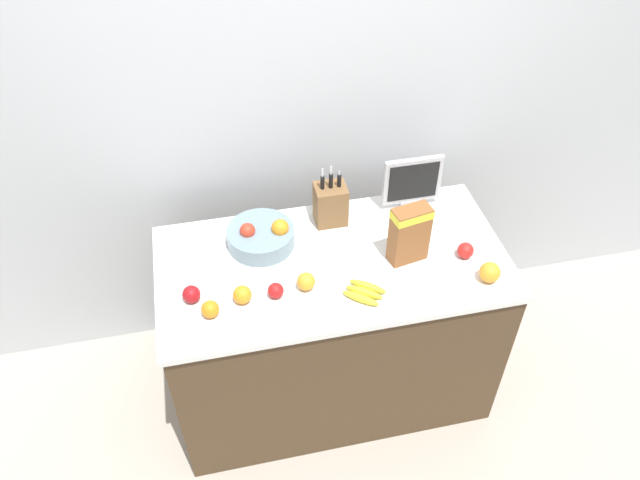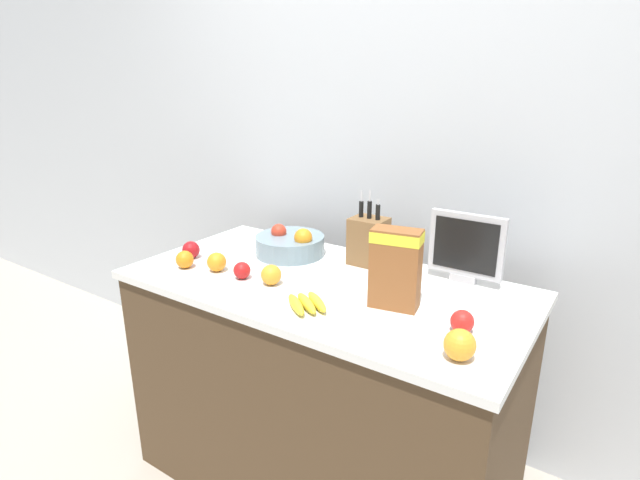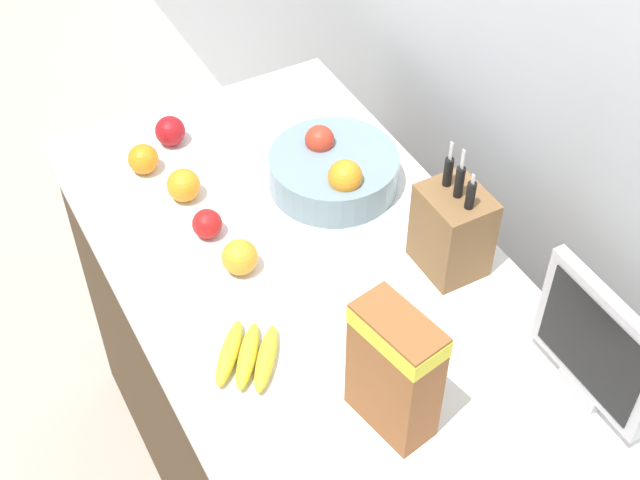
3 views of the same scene
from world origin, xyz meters
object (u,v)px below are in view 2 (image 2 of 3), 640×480
at_px(apple_front, 191,250).
at_px(orange_near_bowl, 460,345).
at_px(orange_front_left, 185,259).
at_px(small_monitor, 466,246).
at_px(banana_bunch, 307,303).
at_px(cereal_box, 396,265).
at_px(orange_front_center, 271,275).
at_px(knife_block, 368,241).
at_px(apple_rear, 242,270).
at_px(fruit_bowl, 290,244).
at_px(orange_back_center, 217,262).
at_px(apple_rightmost, 462,322).

xyz_separation_m(apple_front, orange_near_bowl, (1.19, -0.14, 0.01)).
bearing_deg(orange_front_left, small_monitor, 26.12).
bearing_deg(orange_near_bowl, orange_front_left, 177.32).
distance_m(banana_bunch, orange_near_bowl, 0.52).
distance_m(cereal_box, orange_front_center, 0.47).
xyz_separation_m(knife_block, apple_rear, (-0.32, -0.40, -0.07)).
bearing_deg(fruit_bowl, cereal_box, -20.00).
bearing_deg(banana_bunch, apple_front, 170.07).
bearing_deg(apple_front, fruit_bowl, 39.79).
xyz_separation_m(cereal_box, orange_back_center, (-0.71, -0.10, -0.11)).
bearing_deg(orange_front_left, orange_front_center, 9.04).
height_order(small_monitor, apple_rear, small_monitor).
xyz_separation_m(knife_block, cereal_box, (0.26, -0.30, 0.05)).
relative_size(apple_front, orange_front_left, 1.02).
xyz_separation_m(knife_block, orange_back_center, (-0.45, -0.40, -0.06)).
bearing_deg(orange_front_left, orange_back_center, 19.43).
height_order(fruit_bowl, orange_near_bowl, fruit_bowl).
distance_m(fruit_bowl, orange_back_center, 0.33).
relative_size(apple_rear, orange_near_bowl, 0.75).
distance_m(fruit_bowl, orange_front_center, 0.32).
height_order(apple_rightmost, orange_back_center, orange_back_center).
bearing_deg(banana_bunch, apple_rightmost, 14.43).
bearing_deg(orange_front_left, orange_near_bowl, -2.68).
height_order(small_monitor, fruit_bowl, small_monitor).
xyz_separation_m(banana_bunch, orange_front_center, (-0.22, 0.09, 0.02)).
distance_m(small_monitor, fruit_bowl, 0.72).
height_order(banana_bunch, orange_front_left, orange_front_left).
bearing_deg(banana_bunch, apple_rear, 168.58).
bearing_deg(apple_rear, orange_near_bowl, -6.40).
bearing_deg(orange_front_center, orange_near_bowl, -8.81).
distance_m(apple_rear, orange_back_center, 0.13).
bearing_deg(fruit_bowl, knife_block, 15.32).
xyz_separation_m(cereal_box, orange_near_bowl, (0.29, -0.20, -0.10)).
bearing_deg(orange_back_center, apple_front, 166.58).
xyz_separation_m(apple_rightmost, orange_front_center, (-0.69, -0.04, 0.00)).
xyz_separation_m(orange_front_center, orange_front_left, (-0.39, -0.06, -0.00)).
height_order(apple_rear, orange_front_left, orange_front_left).
relative_size(knife_block, apple_front, 4.22).
relative_size(apple_rightmost, orange_near_bowl, 0.81).
distance_m(orange_front_center, orange_near_bowl, 0.75).
bearing_deg(orange_near_bowl, fruit_bowl, 154.90).
xyz_separation_m(fruit_bowl, orange_front_left, (-0.25, -0.36, -0.01)).
bearing_deg(banana_bunch, orange_front_center, 158.28).
distance_m(orange_front_center, orange_back_center, 0.26).
bearing_deg(fruit_bowl, apple_rightmost, -17.37).
bearing_deg(apple_rightmost, orange_near_bowl, -73.89).
xyz_separation_m(small_monitor, fruit_bowl, (-0.71, -0.11, -0.09)).
bearing_deg(apple_rear, small_monitor, 31.41).
relative_size(banana_bunch, apple_rightmost, 2.70).
bearing_deg(orange_front_left, banana_bunch, -2.40).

